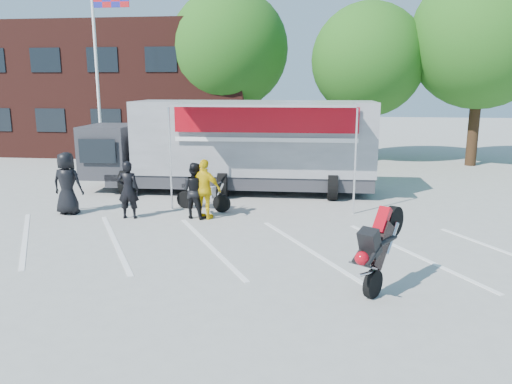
% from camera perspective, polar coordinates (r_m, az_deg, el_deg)
% --- Properties ---
extents(ground, '(100.00, 100.00, 0.00)m').
position_cam_1_polar(ground, '(11.37, -7.45, -7.63)').
color(ground, '#9D9E98').
rests_on(ground, ground).
extents(parking_bay_lines, '(18.09, 13.33, 0.01)m').
position_cam_1_polar(parking_bay_lines, '(12.28, -6.27, -6.04)').
color(parking_bay_lines, white).
rests_on(parking_bay_lines, ground).
extents(office_building, '(18.00, 8.00, 7.00)m').
position_cam_1_polar(office_building, '(31.08, -17.33, 11.11)').
color(office_building, '#421A15').
rests_on(office_building, ground).
extents(flagpole, '(1.61, 0.12, 8.00)m').
position_cam_1_polar(flagpole, '(22.27, -17.24, 14.86)').
color(flagpole, white).
rests_on(flagpole, ground).
extents(tree_left, '(6.12, 6.12, 8.64)m').
position_cam_1_polar(tree_left, '(26.81, -3.12, 15.95)').
color(tree_left, '#382314').
rests_on(tree_left, ground).
extents(tree_mid, '(5.44, 5.44, 7.68)m').
position_cam_1_polar(tree_mid, '(25.44, 12.69, 14.48)').
color(tree_mid, '#382314').
rests_on(tree_mid, ground).
extents(tree_right, '(6.46, 6.46, 9.12)m').
position_cam_1_polar(tree_right, '(25.92, 24.40, 15.73)').
color(tree_right, '#382314').
rests_on(tree_right, ground).
extents(transporter_truck, '(10.34, 5.18, 3.25)m').
position_cam_1_polar(transporter_truck, '(18.15, -1.77, 0.04)').
color(transporter_truck, '#999BA2').
rests_on(transporter_truck, ground).
extents(parked_motorcycle, '(1.98, 1.12, 0.98)m').
position_cam_1_polar(parked_motorcycle, '(15.61, -6.03, -2.06)').
color(parked_motorcycle, silver).
rests_on(parked_motorcycle, ground).
extents(stunt_bike_rider, '(1.44, 1.67, 1.79)m').
position_cam_1_polar(stunt_bike_rider, '(10.12, 14.68, -10.52)').
color(stunt_bike_rider, black).
rests_on(stunt_bike_rider, ground).
extents(spectator_leather_a, '(0.94, 0.64, 1.88)m').
position_cam_1_polar(spectator_leather_a, '(15.91, -20.77, 0.93)').
color(spectator_leather_a, black).
rests_on(spectator_leather_a, ground).
extents(spectator_leather_b, '(0.65, 0.46, 1.69)m').
position_cam_1_polar(spectator_leather_b, '(14.88, -14.40, 0.23)').
color(spectator_leather_b, black).
rests_on(spectator_leather_b, ground).
extents(spectator_leather_c, '(0.94, 0.82, 1.64)m').
position_cam_1_polar(spectator_leather_c, '(14.58, -7.04, 0.19)').
color(spectator_leather_c, black).
rests_on(spectator_leather_c, ground).
extents(spectator_hivis, '(1.10, 0.71, 1.75)m').
position_cam_1_polar(spectator_hivis, '(14.41, -5.86, 0.29)').
color(spectator_hivis, yellow).
rests_on(spectator_hivis, ground).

